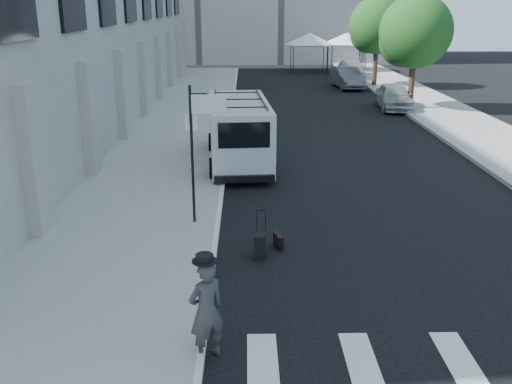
{
  "coord_description": "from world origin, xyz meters",
  "views": [
    {
      "loc": [
        -1.24,
        -10.59,
        5.51
      ],
      "look_at": [
        -1.03,
        2.12,
        1.3
      ],
      "focal_mm": 40.0,
      "sensor_mm": 36.0,
      "label": 1
    }
  ],
  "objects_px": {
    "suitcase": "(260,246)",
    "cargo_van": "(239,131)",
    "businessman": "(206,311)",
    "parked_car_b": "(347,78)",
    "briefcase": "(278,241)",
    "parked_car_a": "(394,96)",
    "parked_car_c": "(351,69)"
  },
  "relations": [
    {
      "from": "parked_car_a",
      "to": "businessman",
      "type": "bearing_deg",
      "value": -106.83
    },
    {
      "from": "briefcase",
      "to": "cargo_van",
      "type": "distance_m",
      "value": 7.65
    },
    {
      "from": "businessman",
      "to": "parked_car_b",
      "type": "distance_m",
      "value": 32.0
    },
    {
      "from": "businessman",
      "to": "parked_car_b",
      "type": "bearing_deg",
      "value": -138.64
    },
    {
      "from": "businessman",
      "to": "parked_car_a",
      "type": "relative_size",
      "value": 0.41
    },
    {
      "from": "parked_car_b",
      "to": "parked_car_a",
      "type": "bearing_deg",
      "value": -87.56
    },
    {
      "from": "cargo_van",
      "to": "parked_car_c",
      "type": "bearing_deg",
      "value": 67.27
    },
    {
      "from": "parked_car_a",
      "to": "parked_car_c",
      "type": "bearing_deg",
      "value": 94.0
    },
    {
      "from": "suitcase",
      "to": "parked_car_a",
      "type": "relative_size",
      "value": 0.27
    },
    {
      "from": "briefcase",
      "to": "parked_car_a",
      "type": "height_order",
      "value": "parked_car_a"
    },
    {
      "from": "suitcase",
      "to": "cargo_van",
      "type": "height_order",
      "value": "cargo_van"
    },
    {
      "from": "briefcase",
      "to": "parked_car_a",
      "type": "relative_size",
      "value": 0.11
    },
    {
      "from": "businessman",
      "to": "parked_car_c",
      "type": "relative_size",
      "value": 0.34
    },
    {
      "from": "cargo_van",
      "to": "parked_car_a",
      "type": "distance_m",
      "value": 13.77
    },
    {
      "from": "briefcase",
      "to": "suitcase",
      "type": "relative_size",
      "value": 0.4
    },
    {
      "from": "businessman",
      "to": "suitcase",
      "type": "bearing_deg",
      "value": -139.08
    },
    {
      "from": "parked_car_b",
      "to": "parked_car_c",
      "type": "xyz_separation_m",
      "value": [
        1.18,
        5.22,
        0.04
      ]
    },
    {
      "from": "businessman",
      "to": "parked_car_a",
      "type": "xyz_separation_m",
      "value": [
        8.7,
        22.86,
        -0.15
      ]
    },
    {
      "from": "briefcase",
      "to": "cargo_van",
      "type": "xyz_separation_m",
      "value": [
        -1.01,
        7.52,
        1.02
      ]
    },
    {
      "from": "suitcase",
      "to": "parked_car_b",
      "type": "xyz_separation_m",
      "value": [
        6.56,
        27.26,
        0.41
      ]
    },
    {
      "from": "briefcase",
      "to": "cargo_van",
      "type": "height_order",
      "value": "cargo_van"
    },
    {
      "from": "suitcase",
      "to": "cargo_van",
      "type": "distance_m",
      "value": 8.13
    },
    {
      "from": "briefcase",
      "to": "parked_car_a",
      "type": "xyz_separation_m",
      "value": [
        7.31,
        18.48,
        0.54
      ]
    },
    {
      "from": "parked_car_b",
      "to": "suitcase",
      "type": "bearing_deg",
      "value": -109.24
    },
    {
      "from": "parked_car_b",
      "to": "parked_car_c",
      "type": "bearing_deg",
      "value": 71.54
    },
    {
      "from": "suitcase",
      "to": "parked_car_a",
      "type": "distance_m",
      "value": 20.54
    },
    {
      "from": "businessman",
      "to": "parked_car_c",
      "type": "bearing_deg",
      "value": -138.52
    },
    {
      "from": "briefcase",
      "to": "parked_car_c",
      "type": "bearing_deg",
      "value": 62.4
    },
    {
      "from": "businessman",
      "to": "parked_car_a",
      "type": "height_order",
      "value": "businessman"
    },
    {
      "from": "suitcase",
      "to": "cargo_van",
      "type": "xyz_separation_m",
      "value": [
        -0.57,
        8.06,
        0.89
      ]
    },
    {
      "from": "businessman",
      "to": "cargo_van",
      "type": "distance_m",
      "value": 11.91
    },
    {
      "from": "businessman",
      "to": "suitcase",
      "type": "relative_size",
      "value": 1.55
    }
  ]
}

